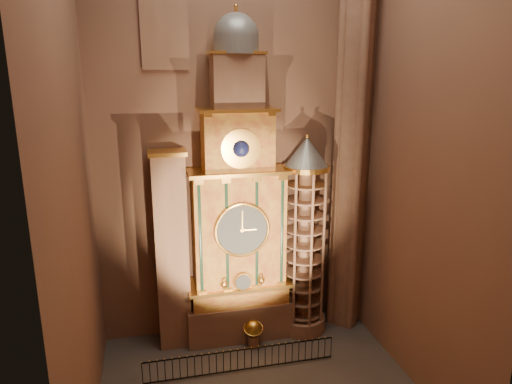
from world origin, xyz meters
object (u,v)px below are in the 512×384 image
object	(u,v)px
astronomical_clock	(238,217)
iron_railing	(241,360)
portrait_tower	(172,251)
stair_turret	(304,239)
celestial_globe	(253,331)

from	to	relation	value
astronomical_clock	iron_railing	size ratio (longest dim) A/B	1.84
portrait_tower	stair_turret	distance (m)	6.91
stair_turret	iron_railing	xyz separation A→B (m)	(-4.06, -2.96, -4.65)
astronomical_clock	stair_turret	xyz separation A→B (m)	(3.50, -0.26, -1.41)
celestial_globe	astronomical_clock	bearing A→B (deg)	108.88
astronomical_clock	iron_railing	xyz separation A→B (m)	(-0.56, -3.22, -6.06)
portrait_tower	iron_railing	world-z (taller)	portrait_tower
astronomical_clock	stair_turret	distance (m)	3.78
iron_railing	stair_turret	bearing A→B (deg)	36.11
stair_turret	iron_railing	world-z (taller)	stair_turret
astronomical_clock	celestial_globe	xyz separation A→B (m)	(0.47, -1.36, -5.78)
astronomical_clock	portrait_tower	bearing A→B (deg)	179.71
stair_turret	celestial_globe	distance (m)	5.44
astronomical_clock	iron_railing	world-z (taller)	astronomical_clock
stair_turret	celestial_globe	world-z (taller)	stair_turret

